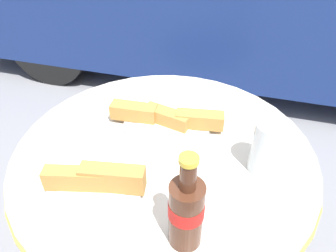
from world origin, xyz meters
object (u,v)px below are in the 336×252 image
object	(u,v)px
bistro_table	(164,189)
cola_bottle_left	(186,211)
lunch_plate_far	(96,183)
drinking_glass	(267,149)
lunch_plate_near	(166,120)

from	to	relation	value
bistro_table	cola_bottle_left	size ratio (longest dim) A/B	3.57
lunch_plate_far	drinking_glass	bearing A→B (deg)	26.15
lunch_plate_near	lunch_plate_far	xyz separation A→B (m)	(-0.09, -0.28, 0.00)
drinking_glass	cola_bottle_left	bearing A→B (deg)	-119.70
lunch_plate_near	lunch_plate_far	distance (m)	0.29
cola_bottle_left	lunch_plate_far	world-z (taller)	cola_bottle_left
lunch_plate_far	lunch_plate_near	bearing A→B (deg)	72.25
cola_bottle_left	drinking_glass	size ratio (longest dim) A/B	1.63
bistro_table	cola_bottle_left	xyz separation A→B (m)	(0.11, -0.24, 0.25)
drinking_glass	lunch_plate_far	size ratio (longest dim) A/B	0.60
bistro_table	lunch_plate_near	world-z (taller)	lunch_plate_near
lunch_plate_far	bistro_table	bearing A→B (deg)	57.85
drinking_glass	lunch_plate_near	distance (m)	0.30
drinking_glass	lunch_plate_near	size ratio (longest dim) A/B	0.42
cola_bottle_left	drinking_glass	bearing A→B (deg)	60.30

